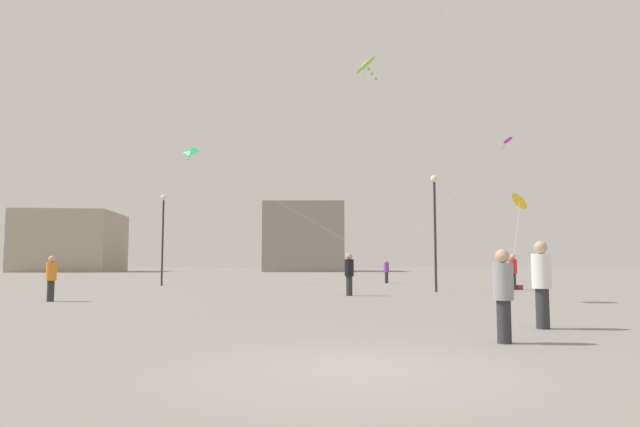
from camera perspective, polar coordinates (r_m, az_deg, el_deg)
ground_plane at (r=7.76m, az=3.94°, el=-15.36°), size 300.00×300.00×0.00m
person_in_red at (r=30.84m, az=18.88°, el=-5.42°), size 0.40×0.40×1.84m
person_in_grey at (r=10.49m, az=17.98°, el=-7.48°), size 0.36×0.36×1.64m
person_in_white at (r=13.03m, az=21.43°, el=-6.29°), size 0.41×0.41×1.86m
person_in_purple at (r=38.92m, az=6.72°, el=-5.69°), size 0.35×0.35×1.61m
person_in_black at (r=24.08m, az=2.96°, el=-5.93°), size 0.39×0.39×1.81m
person_in_orange at (r=22.71m, az=-25.46°, el=-5.74°), size 0.36×0.36×1.65m
kite_amber_diamond at (r=36.55m, az=19.52°, el=1.22°), size 2.92×5.68×4.39m
kite_lime_diamond at (r=21.90m, az=4.55°, el=14.55°), size 0.86×4.00×7.85m
kite_emerald_delta at (r=40.45m, az=-12.08°, el=5.66°), size 14.08×0.93×8.12m
kite_magenta_diamond at (r=44.81m, az=18.11°, el=6.78°), size 10.16×3.42×9.56m
building_left_hall at (r=95.37m, az=-23.70°, el=-2.65°), size 14.51×16.18×9.09m
building_centre_hall at (r=91.67m, az=-1.49°, el=-2.50°), size 12.85×16.03×10.64m
lamppost_east at (r=35.72m, az=-15.54°, el=-1.15°), size 0.36×0.36×5.54m
lamppost_west at (r=27.78m, az=11.50°, el=-0.10°), size 0.36×0.36×5.62m
handbag_beside_flyer at (r=31.08m, az=19.48°, el=-7.04°), size 0.35×0.22×0.24m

